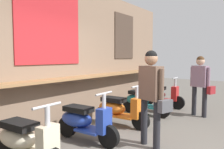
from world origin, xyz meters
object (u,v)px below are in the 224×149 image
object	(u,v)px
scooter_red	(160,95)
shopper_browsing	(200,80)
scooter_blue	(83,121)
shopper_with_handbag	(151,89)
scooter_orange	(118,109)
scooter_cream	(25,141)
scooter_teal	(143,101)

from	to	relation	value
scooter_red	shopper_browsing	bearing A→B (deg)	-20.24
scooter_blue	shopper_browsing	size ratio (longest dim) A/B	0.87
shopper_with_handbag	shopper_browsing	world-z (taller)	shopper_with_handbag
scooter_blue	scooter_red	bearing A→B (deg)	88.02
scooter_orange	scooter_cream	bearing A→B (deg)	-92.07
scooter_blue	scooter_red	distance (m)	3.55
scooter_cream	scooter_orange	bearing A→B (deg)	86.81
shopper_with_handbag	scooter_cream	bearing A→B (deg)	165.53
shopper_browsing	scooter_orange	bearing A→B (deg)	161.97
scooter_orange	scooter_teal	distance (m)	1.23
scooter_blue	shopper_with_handbag	world-z (taller)	shopper_with_handbag
scooter_orange	shopper_browsing	bearing A→B (deg)	53.82
scooter_red	scooter_orange	bearing A→B (deg)	-92.28
scooter_red	shopper_with_handbag	size ratio (longest dim) A/B	0.83
scooter_blue	scooter_red	xyz separation A→B (m)	(3.55, -0.00, 0.00)
scooter_orange	scooter_red	size ratio (longest dim) A/B	1.00
scooter_red	scooter_blue	bearing A→B (deg)	-92.28
scooter_teal	scooter_orange	bearing A→B (deg)	-89.37
scooter_blue	scooter_red	world-z (taller)	same
scooter_blue	scooter_orange	distance (m)	1.17
scooter_cream	scooter_orange	world-z (taller)	same
scooter_orange	shopper_with_handbag	distance (m)	1.48
scooter_cream	shopper_with_handbag	distance (m)	2.16
scooter_orange	scooter_teal	size ratio (longest dim) A/B	1.00
scooter_blue	shopper_with_handbag	xyz separation A→B (m)	(0.50, -1.15, 0.65)
scooter_cream	scooter_blue	distance (m)	1.21
scooter_red	shopper_with_handbag	xyz separation A→B (m)	(-3.05, -1.15, 0.65)
scooter_teal	shopper_browsing	distance (m)	1.62
scooter_teal	scooter_red	distance (m)	1.16
scooter_cream	scooter_red	world-z (taller)	same
scooter_red	shopper_browsing	world-z (taller)	shopper_browsing
scooter_blue	shopper_with_handbag	distance (m)	1.41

